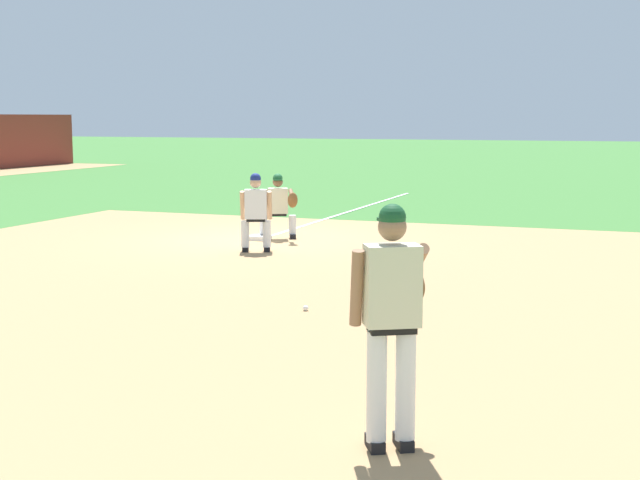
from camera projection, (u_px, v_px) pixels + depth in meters
ground_plane at (259, 240)px, 18.11m from camera, size 160.00×160.00×0.00m
infield_dirt_patch at (295, 296)px, 12.39m from camera, size 18.00×18.00×0.01m
foul_line_stripe at (351, 211)px, 23.60m from camera, size 11.83×0.10×0.00m
first_base_bag at (259, 238)px, 18.10m from camera, size 0.38×0.38×0.09m
baseball at (306, 308)px, 11.47m from camera, size 0.07×0.07×0.07m
pitcher at (393, 311)px, 6.58m from camera, size 0.84×0.58×1.86m
first_baseman at (279, 203)px, 18.14m from camera, size 0.83×1.01×1.34m
baserunner at (256, 209)px, 16.41m from camera, size 0.58×0.67×1.46m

